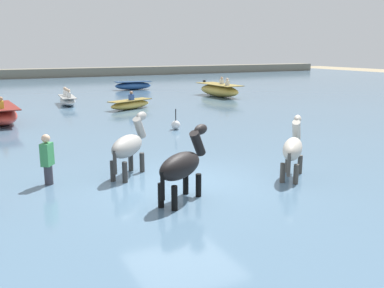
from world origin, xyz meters
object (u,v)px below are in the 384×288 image
at_px(horse_lead_pinto, 293,150).
at_px(boat_distant_east, 0,114).
at_px(horse_flank_grey, 129,147).
at_px(person_spectator_far, 48,166).
at_px(boat_far_inshore, 219,90).
at_px(boat_far_offshore, 67,100).
at_px(boat_mid_channel, 130,104).
at_px(boat_near_starboard, 133,86).
at_px(channel_buoy, 176,125).
at_px(horse_trailing_black, 182,167).

height_order(horse_lead_pinto, boat_distant_east, horse_lead_pinto).
xyz_separation_m(horse_flank_grey, person_spectator_far, (-1.94, 0.17, -0.28)).
height_order(boat_far_inshore, boat_far_offshore, boat_far_inshore).
bearing_deg(boat_distant_east, boat_far_inshore, 19.28).
bearing_deg(boat_mid_channel, boat_far_offshore, 129.66).
bearing_deg(boat_near_starboard, person_spectator_far, -113.76).
xyz_separation_m(horse_lead_pinto, channel_buoy, (0.06, 7.14, -0.51)).
bearing_deg(horse_flank_grey, boat_far_offshore, 85.12).
xyz_separation_m(boat_far_offshore, person_spectator_far, (-3.21, -14.69, 0.18)).
relative_size(boat_distant_east, boat_near_starboard, 1.33).
distance_m(boat_distant_east, channel_buoy, 7.83).
xyz_separation_m(boat_far_offshore, channel_buoy, (2.40, -9.67, -0.08)).
bearing_deg(channel_buoy, boat_near_starboard, 76.64).
distance_m(boat_distant_east, boat_far_offshore, 6.17).
bearing_deg(horse_trailing_black, boat_far_inshore, 57.54).
distance_m(horse_lead_pinto, person_spectator_far, 5.94).
relative_size(horse_lead_pinto, horse_trailing_black, 0.97).
relative_size(boat_near_starboard, boat_mid_channel, 1.06).
bearing_deg(boat_mid_channel, horse_trailing_black, -104.24).
distance_m(horse_trailing_black, boat_distant_east, 12.59).
bearing_deg(boat_near_starboard, horse_lead_pinto, -99.60).
relative_size(horse_trailing_black, boat_mid_channel, 0.71).
bearing_deg(boat_far_inshore, horse_trailing_black, -122.46).
relative_size(boat_distant_east, person_spectator_far, 2.39).
bearing_deg(boat_mid_channel, horse_lead_pinto, -91.43).
bearing_deg(horse_lead_pinto, boat_far_offshore, 97.91).
bearing_deg(person_spectator_far, boat_distant_east, 93.32).
bearing_deg(horse_lead_pinto, person_spectator_far, 159.07).
bearing_deg(boat_far_offshore, horse_flank_grey, -94.88).
bearing_deg(person_spectator_far, channel_buoy, 41.84).
bearing_deg(horse_flank_grey, boat_distant_east, 104.11).
relative_size(horse_trailing_black, boat_far_inshore, 0.47).
xyz_separation_m(boat_near_starboard, boat_mid_channel, (-3.70, -10.32, -0.07)).
xyz_separation_m(boat_far_offshore, boat_mid_channel, (2.67, -3.23, -0.02)).
bearing_deg(horse_lead_pinto, boat_far_inshore, 65.42).
distance_m(horse_lead_pinto, horse_trailing_black, 3.20).
relative_size(boat_far_offshore, boat_mid_channel, 1.00).
distance_m(horse_flank_grey, person_spectator_far, 1.97).
bearing_deg(channel_buoy, horse_flank_grey, -125.22).
distance_m(horse_trailing_black, channel_buoy, 8.14).
distance_m(boat_distant_east, boat_near_starboard, 15.69).
distance_m(horse_lead_pinto, channel_buoy, 7.16).
distance_m(boat_near_starboard, person_spectator_far, 23.80).
xyz_separation_m(horse_flank_grey, boat_far_offshore, (1.27, 14.86, -0.47)).
distance_m(boat_far_inshore, channel_buoy, 12.27).
bearing_deg(boat_far_offshore, boat_far_inshore, -0.27).
xyz_separation_m(boat_far_inshore, person_spectator_far, (-13.21, -14.64, 0.04)).
xyz_separation_m(boat_far_inshore, channel_buoy, (-7.61, -9.62, -0.23)).
xyz_separation_m(boat_far_inshore, boat_far_offshore, (-10.00, 0.05, -0.15)).
bearing_deg(horse_trailing_black, boat_distant_east, 103.46).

